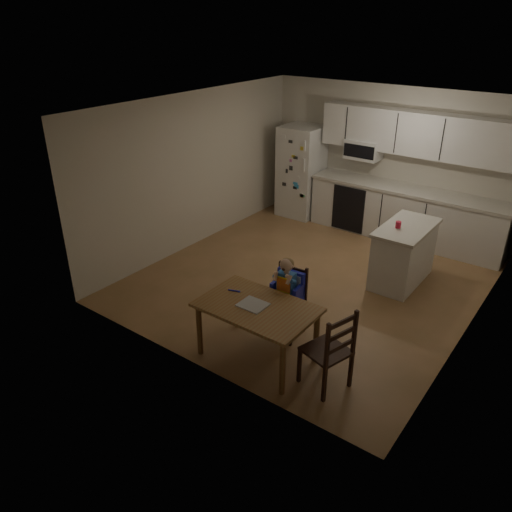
{
  "coord_description": "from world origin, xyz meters",
  "views": [
    {
      "loc": [
        3.22,
        -5.73,
        3.6
      ],
      "look_at": [
        0.0,
        -1.38,
        0.92
      ],
      "focal_mm": 35.0,
      "sensor_mm": 36.0,
      "label": 1
    }
  ],
  "objects_px": {
    "kitchen_island": "(403,254)",
    "chair_side": "(333,347)",
    "refrigerator": "(301,171)",
    "chair_booster": "(288,288)",
    "dining_table": "(257,313)",
    "red_cup": "(398,225)"
  },
  "relations": [
    {
      "from": "kitchen_island",
      "to": "red_cup",
      "type": "bearing_deg",
      "value": -122.94
    },
    {
      "from": "red_cup",
      "to": "chair_booster",
      "type": "distance_m",
      "value": 2.06
    },
    {
      "from": "red_cup",
      "to": "chair_side",
      "type": "height_order",
      "value": "red_cup"
    },
    {
      "from": "kitchen_island",
      "to": "refrigerator",
      "type": "bearing_deg",
      "value": 151.65
    },
    {
      "from": "chair_side",
      "to": "refrigerator",
      "type": "bearing_deg",
      "value": -127.5
    },
    {
      "from": "dining_table",
      "to": "chair_booster",
      "type": "distance_m",
      "value": 0.61
    },
    {
      "from": "refrigerator",
      "to": "chair_booster",
      "type": "xyz_separation_m",
      "value": [
        2.01,
        -3.52,
        -0.22
      ]
    },
    {
      "from": "dining_table",
      "to": "chair_side",
      "type": "distance_m",
      "value": 0.94
    },
    {
      "from": "dining_table",
      "to": "chair_side",
      "type": "relative_size",
      "value": 1.35
    },
    {
      "from": "red_cup",
      "to": "chair_booster",
      "type": "xyz_separation_m",
      "value": [
        -0.54,
        -1.96,
        -0.29
      ]
    },
    {
      "from": "chair_side",
      "to": "chair_booster",
      "type": "bearing_deg",
      "value": -105.25
    },
    {
      "from": "refrigerator",
      "to": "chair_booster",
      "type": "relative_size",
      "value": 1.64
    },
    {
      "from": "dining_table",
      "to": "refrigerator",
      "type": "bearing_deg",
      "value": 115.99
    },
    {
      "from": "dining_table",
      "to": "kitchen_island",
      "type": "bearing_deg",
      "value": 77.01
    },
    {
      "from": "kitchen_island",
      "to": "red_cup",
      "type": "height_order",
      "value": "red_cup"
    },
    {
      "from": "kitchen_island",
      "to": "chair_booster",
      "type": "relative_size",
      "value": 1.14
    },
    {
      "from": "refrigerator",
      "to": "kitchen_island",
      "type": "distance_m",
      "value": 3.03
    },
    {
      "from": "red_cup",
      "to": "chair_side",
      "type": "bearing_deg",
      "value": -81.05
    },
    {
      "from": "kitchen_island",
      "to": "chair_side",
      "type": "xyz_separation_m",
      "value": [
        0.32,
        -2.69,
        0.1
      ]
    },
    {
      "from": "dining_table",
      "to": "chair_side",
      "type": "bearing_deg",
      "value": 1.38
    },
    {
      "from": "kitchen_island",
      "to": "chair_side",
      "type": "bearing_deg",
      "value": -83.28
    },
    {
      "from": "kitchen_island",
      "to": "red_cup",
      "type": "distance_m",
      "value": 0.5
    }
  ]
}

